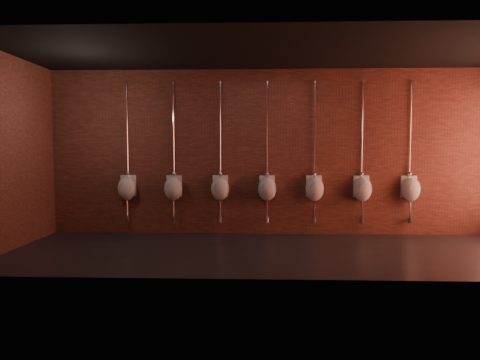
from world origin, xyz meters
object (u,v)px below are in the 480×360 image
at_px(urinal_3, 267,188).
at_px(urinal_4, 315,188).
at_px(urinal_1, 173,188).
at_px(urinal_5, 362,188).
at_px(urinal_2, 220,188).
at_px(urinal_0, 127,188).
at_px(urinal_6, 411,188).

height_order(urinal_3, urinal_4, same).
relative_size(urinal_1, urinal_5, 1.00).
xyz_separation_m(urinal_3, urinal_4, (0.91, 0.00, 0.00)).
height_order(urinal_4, urinal_5, same).
height_order(urinal_2, urinal_3, same).
bearing_deg(urinal_1, urinal_0, 180.00).
xyz_separation_m(urinal_0, urinal_4, (3.64, 0.00, 0.00)).
bearing_deg(urinal_0, urinal_2, 0.00).
bearing_deg(urinal_6, urinal_5, 180.00).
xyz_separation_m(urinal_3, urinal_6, (2.73, 0.00, 0.00)).
height_order(urinal_2, urinal_4, same).
bearing_deg(urinal_0, urinal_4, 0.00).
xyz_separation_m(urinal_2, urinal_5, (2.73, 0.00, 0.00)).
height_order(urinal_1, urinal_4, same).
relative_size(urinal_0, urinal_5, 1.00).
bearing_deg(urinal_6, urinal_0, 180.00).
bearing_deg(urinal_1, urinal_3, 0.00).
bearing_deg(urinal_3, urinal_0, 180.00).
bearing_deg(urinal_0, urinal_1, 0.00).
xyz_separation_m(urinal_0, urinal_1, (0.91, 0.00, 0.00)).
bearing_deg(urinal_2, urinal_4, 0.00).
height_order(urinal_0, urinal_2, same).
bearing_deg(urinal_3, urinal_5, 0.00).
xyz_separation_m(urinal_0, urinal_2, (1.82, 0.00, 0.00)).
height_order(urinal_2, urinal_5, same).
height_order(urinal_1, urinal_5, same).
bearing_deg(urinal_5, urinal_2, 180.00).
distance_m(urinal_4, urinal_6, 1.82).
distance_m(urinal_2, urinal_6, 3.64).
xyz_separation_m(urinal_0, urinal_6, (5.46, 0.00, 0.00)).
bearing_deg(urinal_2, urinal_1, 180.00).
bearing_deg(urinal_1, urinal_2, 0.00).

